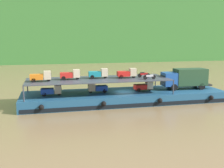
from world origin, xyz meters
TOP-DOWN VIEW (x-y plane):
  - ground_plane at (0.00, 0.00)m, footprint 400.00×400.00m
  - hillside_far_bank at (0.00, 74.02)m, footprint 135.07×28.19m
  - cargo_barge at (0.00, -0.02)m, footprint 29.16×7.96m
  - covered_lorry at (9.59, -0.07)m, footprint 7.91×2.52m
  - cargo_rack at (-3.80, 0.00)m, footprint 19.96×6.63m
  - mini_truck_lower_stern at (-10.33, -0.25)m, footprint 2.78×1.27m
  - mini_truck_lower_aft at (-3.94, 0.34)m, footprint 2.75×1.21m
  - mini_truck_lower_mid at (2.92, -0.07)m, footprint 2.77×1.25m
  - mini_truck_upper_stern at (-11.65, -0.46)m, footprint 2.77×1.25m
  - mini_truck_upper_mid at (-7.72, 0.40)m, footprint 2.75×1.22m
  - mini_truck_upper_fore at (-3.69, 0.64)m, footprint 2.79×1.30m
  - mini_truck_upper_bow at (0.36, 0.01)m, footprint 2.78×1.26m
  - motorcycle_upper_port at (3.02, -1.99)m, footprint 1.90×0.55m
  - motorcycle_upper_centre at (2.91, 0.00)m, footprint 1.90×0.55m

SIDE VIEW (x-z plane):
  - ground_plane at x=0.00m, z-range 0.00..0.00m
  - cargo_barge at x=0.00m, z-range 0.00..1.50m
  - mini_truck_lower_stern at x=-10.33m, z-range 1.50..2.88m
  - mini_truck_lower_aft at x=-3.94m, z-range 1.50..2.88m
  - mini_truck_lower_mid at x=2.92m, z-range 1.50..2.88m
  - covered_lorry at x=9.59m, z-range 1.64..4.74m
  - cargo_rack at x=-3.80m, z-range 2.44..4.44m
  - motorcycle_upper_port at x=3.02m, z-range 3.50..4.37m
  - motorcycle_upper_centre at x=2.91m, z-range 3.50..4.37m
  - mini_truck_upper_stern at x=-11.65m, z-range 3.50..4.88m
  - mini_truck_upper_mid at x=-7.72m, z-range 3.50..4.88m
  - mini_truck_upper_fore at x=-3.69m, z-range 3.50..4.88m
  - mini_truck_upper_bow at x=0.36m, z-range 3.50..4.88m
  - hillside_far_bank at x=0.00m, z-range 2.25..37.88m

